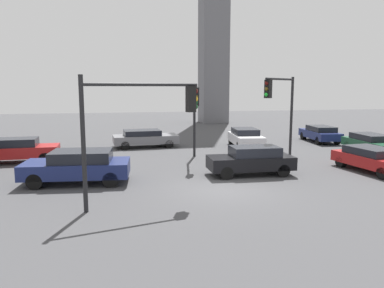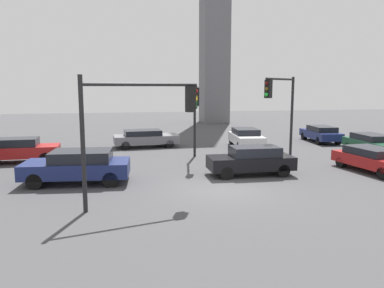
{
  "view_description": "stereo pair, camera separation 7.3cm",
  "coord_description": "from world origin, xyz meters",
  "px_view_note": "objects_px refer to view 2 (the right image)",
  "views": [
    {
      "loc": [
        -4.73,
        -15.19,
        4.37
      ],
      "look_at": [
        -0.88,
        2.89,
        1.6
      ],
      "focal_mm": 35.2,
      "sensor_mm": 36.0,
      "label": 1
    },
    {
      "loc": [
        -4.66,
        -15.21,
        4.37
      ],
      "look_at": [
        -0.88,
        2.89,
        1.6
      ],
      "focal_mm": 35.2,
      "sensor_mm": 36.0,
      "label": 2
    }
  ],
  "objects_px": {
    "traffic_light_2": "(141,113)",
    "car_4": "(78,166)",
    "traffic_light_1": "(195,105)",
    "car_2": "(246,137)",
    "car_3": "(145,138)",
    "car_8": "(321,133)",
    "car_0": "(19,150)",
    "traffic_light_0": "(281,101)",
    "car_6": "(373,159)",
    "car_5": "(252,160)",
    "car_1": "(373,143)"
  },
  "relations": [
    {
      "from": "car_3",
      "to": "car_5",
      "type": "height_order",
      "value": "car_5"
    },
    {
      "from": "car_2",
      "to": "car_4",
      "type": "xyz_separation_m",
      "value": [
        -11.17,
        -8.33,
        0.06
      ]
    },
    {
      "from": "car_2",
      "to": "car_3",
      "type": "height_order",
      "value": "car_2"
    },
    {
      "from": "car_0",
      "to": "car_8",
      "type": "distance_m",
      "value": 22.36
    },
    {
      "from": "traffic_light_1",
      "to": "car_4",
      "type": "xyz_separation_m",
      "value": [
        -6.38,
        -3.86,
        -2.54
      ]
    },
    {
      "from": "car_2",
      "to": "traffic_light_2",
      "type": "bearing_deg",
      "value": -28.34
    },
    {
      "from": "car_3",
      "to": "traffic_light_1",
      "type": "bearing_deg",
      "value": -71.95
    },
    {
      "from": "car_4",
      "to": "car_1",
      "type": "bearing_deg",
      "value": -161.41
    },
    {
      "from": "traffic_light_0",
      "to": "car_6",
      "type": "height_order",
      "value": "traffic_light_0"
    },
    {
      "from": "car_8",
      "to": "car_5",
      "type": "bearing_deg",
      "value": 141.98
    },
    {
      "from": "car_6",
      "to": "car_4",
      "type": "bearing_deg",
      "value": -98.84
    },
    {
      "from": "car_2",
      "to": "car_8",
      "type": "distance_m",
      "value": 7.12
    },
    {
      "from": "traffic_light_2",
      "to": "car_4",
      "type": "bearing_deg",
      "value": 110.81
    },
    {
      "from": "car_3",
      "to": "car_1",
      "type": "bearing_deg",
      "value": -25.26
    },
    {
      "from": "car_2",
      "to": "car_4",
      "type": "relative_size",
      "value": 0.91
    },
    {
      "from": "car_0",
      "to": "car_5",
      "type": "xyz_separation_m",
      "value": [
        12.27,
        -5.85,
        -0.0
      ]
    },
    {
      "from": "car_4",
      "to": "traffic_light_0",
      "type": "bearing_deg",
      "value": -161.3
    },
    {
      "from": "car_2",
      "to": "car_6",
      "type": "height_order",
      "value": "car_2"
    },
    {
      "from": "traffic_light_2",
      "to": "car_3",
      "type": "xyz_separation_m",
      "value": [
        1.26,
        13.97,
        -2.75
      ]
    },
    {
      "from": "car_0",
      "to": "car_8",
      "type": "bearing_deg",
      "value": 9.19
    },
    {
      "from": "car_4",
      "to": "car_8",
      "type": "relative_size",
      "value": 1.07
    },
    {
      "from": "car_5",
      "to": "car_6",
      "type": "bearing_deg",
      "value": 176.57
    },
    {
      "from": "traffic_light_2",
      "to": "car_6",
      "type": "xyz_separation_m",
      "value": [
        12.27,
        3.12,
        -2.76
      ]
    },
    {
      "from": "car_2",
      "to": "car_4",
      "type": "distance_m",
      "value": 13.94
    },
    {
      "from": "traffic_light_1",
      "to": "car_3",
      "type": "relative_size",
      "value": 0.96
    },
    {
      "from": "car_8",
      "to": "traffic_light_2",
      "type": "bearing_deg",
      "value": 137.75
    },
    {
      "from": "car_2",
      "to": "car_3",
      "type": "bearing_deg",
      "value": -97.42
    },
    {
      "from": "traffic_light_2",
      "to": "car_2",
      "type": "bearing_deg",
      "value": 40.9
    },
    {
      "from": "traffic_light_0",
      "to": "traffic_light_2",
      "type": "distance_m",
      "value": 10.57
    },
    {
      "from": "car_6",
      "to": "car_8",
      "type": "bearing_deg",
      "value": 157.01
    },
    {
      "from": "traffic_light_2",
      "to": "car_3",
      "type": "bearing_deg",
      "value": 70.73
    },
    {
      "from": "traffic_light_2",
      "to": "car_2",
      "type": "xyz_separation_m",
      "value": [
        8.5,
        12.15,
        -2.69
      ]
    },
    {
      "from": "car_4",
      "to": "car_0",
      "type": "bearing_deg",
      "value": -50.29
    },
    {
      "from": "car_2",
      "to": "car_3",
      "type": "xyz_separation_m",
      "value": [
        -7.24,
        1.81,
        -0.06
      ]
    },
    {
      "from": "car_3",
      "to": "car_8",
      "type": "relative_size",
      "value": 1.03
    },
    {
      "from": "car_5",
      "to": "traffic_light_0",
      "type": "bearing_deg",
      "value": -133.74
    },
    {
      "from": "traffic_light_0",
      "to": "car_3",
      "type": "xyz_separation_m",
      "value": [
        -7.18,
        7.61,
        -2.93
      ]
    },
    {
      "from": "traffic_light_0",
      "to": "car_4",
      "type": "relative_size",
      "value": 1.01
    },
    {
      "from": "car_1",
      "to": "traffic_light_1",
      "type": "bearing_deg",
      "value": -84.82
    },
    {
      "from": "car_4",
      "to": "car_6",
      "type": "distance_m",
      "value": 14.95
    },
    {
      "from": "car_5",
      "to": "car_6",
      "type": "xyz_separation_m",
      "value": [
        6.51,
        -0.6,
        -0.08
      ]
    },
    {
      "from": "traffic_light_1",
      "to": "car_4",
      "type": "distance_m",
      "value": 7.88
    },
    {
      "from": "car_4",
      "to": "car_2",
      "type": "bearing_deg",
      "value": -137.44
    },
    {
      "from": "car_4",
      "to": "car_8",
      "type": "bearing_deg",
      "value": -145.65
    },
    {
      "from": "traffic_light_0",
      "to": "car_8",
      "type": "height_order",
      "value": "traffic_light_0"
    },
    {
      "from": "traffic_light_2",
      "to": "car_3",
      "type": "relative_size",
      "value": 1.0
    },
    {
      "from": "traffic_light_0",
      "to": "traffic_light_2",
      "type": "relative_size",
      "value": 1.04
    },
    {
      "from": "car_1",
      "to": "car_3",
      "type": "xyz_separation_m",
      "value": [
        -14.7,
        5.93,
        -0.01
      ]
    },
    {
      "from": "traffic_light_2",
      "to": "car_4",
      "type": "height_order",
      "value": "traffic_light_2"
    },
    {
      "from": "traffic_light_1",
      "to": "car_4",
      "type": "height_order",
      "value": "traffic_light_1"
    }
  ]
}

